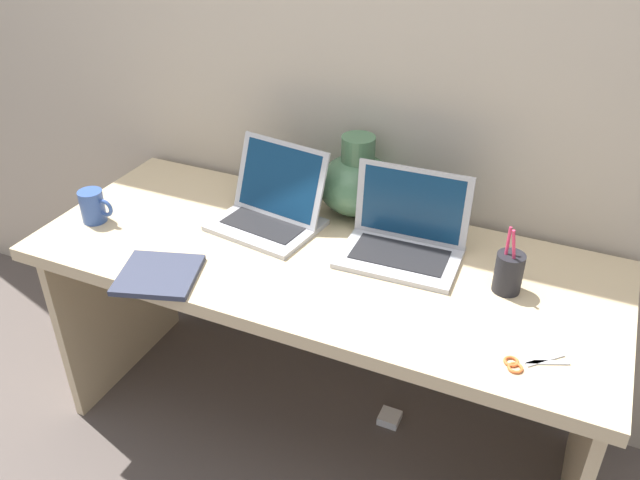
{
  "coord_description": "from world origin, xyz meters",
  "views": [
    {
      "loc": [
        0.63,
        -1.39,
        1.72
      ],
      "look_at": [
        0.0,
        0.0,
        0.76
      ],
      "focal_mm": 36.56,
      "sensor_mm": 36.0,
      "label": 1
    }
  ],
  "objects": [
    {
      "name": "back_wall",
      "position": [
        0.0,
        0.38,
        1.2
      ],
      "size": [
        4.4,
        0.04,
        2.4
      ],
      "primitive_type": "cube",
      "color": "#BCAD99",
      "rests_on": "ground"
    },
    {
      "name": "desk",
      "position": [
        0.0,
        0.0,
        0.57
      ],
      "size": [
        1.65,
        0.67,
        0.71
      ],
      "color": "#D1B78C",
      "rests_on": "ground"
    },
    {
      "name": "green_vase",
      "position": [
        0.0,
        0.28,
        0.81
      ],
      "size": [
        0.24,
        0.24,
        0.25
      ],
      "color": "#47704C",
      "rests_on": "desk"
    },
    {
      "name": "coffee_mug",
      "position": [
        -0.7,
        -0.11,
        0.76
      ],
      "size": [
        0.11,
        0.07,
        0.1
      ],
      "color": "#335199",
      "rests_on": "desk"
    },
    {
      "name": "pen_cup",
      "position": [
        0.51,
        0.05,
        0.76
      ],
      "size": [
        0.07,
        0.07,
        0.19
      ],
      "color": "black",
      "rests_on": "desk"
    },
    {
      "name": "notebook_stack",
      "position": [
        -0.35,
        -0.28,
        0.72
      ],
      "size": [
        0.25,
        0.25,
        0.02
      ],
      "primitive_type": "cube",
      "rotation": [
        0.0,
        0.0,
        0.31
      ],
      "color": "#33384C",
      "rests_on": "desk"
    },
    {
      "name": "ground_plane",
      "position": [
        0.0,
        0.0,
        0.0
      ],
      "size": [
        6.0,
        6.0,
        0.0
      ],
      "primitive_type": "plane",
      "color": "#564C47"
    },
    {
      "name": "power_brick",
      "position": [
        0.2,
        0.13,
        0.01
      ],
      "size": [
        0.07,
        0.07,
        0.03
      ],
      "primitive_type": "cube",
      "color": "white",
      "rests_on": "ground"
    },
    {
      "name": "laptop_left",
      "position": [
        -0.21,
        0.11,
        0.77
      ],
      "size": [
        0.33,
        0.28,
        0.24
      ],
      "color": "#B2B2B7",
      "rests_on": "desk"
    },
    {
      "name": "scissors",
      "position": [
        0.6,
        -0.22,
        0.71
      ],
      "size": [
        0.14,
        0.11,
        0.01
      ],
      "color": "#B7B7BC",
      "rests_on": "desk"
    },
    {
      "name": "laptop_right",
      "position": [
        0.21,
        0.12,
        0.77
      ],
      "size": [
        0.34,
        0.24,
        0.23
      ],
      "color": "#B2B2B7",
      "rests_on": "desk"
    }
  ]
}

